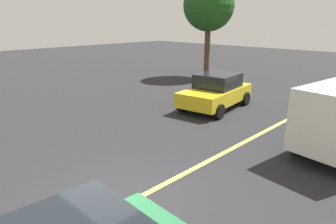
% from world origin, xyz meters
% --- Properties ---
extents(ground_plane, '(80.00, 80.00, 0.00)m').
position_xyz_m(ground_plane, '(0.00, 0.00, 0.00)').
color(ground_plane, '#262628').
extents(lane_marking_centre, '(28.00, 0.16, 0.01)m').
position_xyz_m(lane_marking_centre, '(3.00, 0.00, 0.01)').
color(lane_marking_centre, '#E0D14C').
extents(car_yellow_near_curb, '(4.24, 2.54, 1.61)m').
position_xyz_m(car_yellow_near_curb, '(8.08, 3.25, 0.81)').
color(car_yellow_near_curb, gold).
rests_on(car_yellow_near_curb, ground_plane).
extents(tree_left_verge, '(3.48, 3.48, 6.69)m').
position_xyz_m(tree_left_verge, '(14.21, 8.47, 4.91)').
color(tree_left_verge, '#513823').
rests_on(tree_left_verge, ground_plane).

